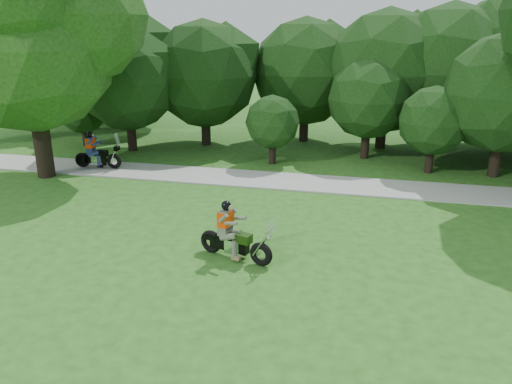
# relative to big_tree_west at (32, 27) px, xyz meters

# --- Properties ---
(ground) EXTENTS (100.00, 100.00, 0.00)m
(ground) POSITION_rel_big_tree_west_xyz_m (10.54, -6.85, -5.76)
(ground) COLOR #295317
(ground) RESTS_ON ground
(walkway) EXTENTS (60.00, 2.20, 0.06)m
(walkway) POSITION_rel_big_tree_west_xyz_m (10.54, 1.15, -5.73)
(walkway) COLOR gray
(walkway) RESTS_ON ground
(tree_line) EXTENTS (39.12, 12.18, 7.52)m
(tree_line) POSITION_rel_big_tree_west_xyz_m (11.69, 7.92, -2.16)
(tree_line) COLOR black
(tree_line) RESTS_ON ground
(big_tree_west) EXTENTS (8.64, 6.56, 9.96)m
(big_tree_west) POSITION_rel_big_tree_west_xyz_m (0.00, 0.00, 0.00)
(big_tree_west) COLOR black
(big_tree_west) RESTS_ON ground
(chopper_motorcycle) EXTENTS (2.16, 1.00, 1.57)m
(chopper_motorcycle) POSITION_rel_big_tree_west_xyz_m (9.44, -5.82, -5.18)
(chopper_motorcycle) COLOR black
(chopper_motorcycle) RESTS_ON ground
(touring_motorcycle) EXTENTS (2.07, 0.71, 1.58)m
(touring_motorcycle) POSITION_rel_big_tree_west_xyz_m (1.41, 1.09, -5.12)
(touring_motorcycle) COLOR black
(touring_motorcycle) RESTS_ON walkway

